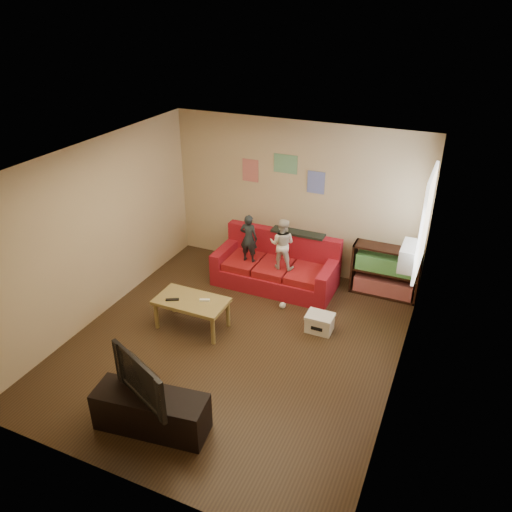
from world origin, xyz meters
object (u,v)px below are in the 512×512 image
at_px(child_b, 282,244).
at_px(television, 147,376).
at_px(bookshelf, 385,274).
at_px(tv_stand, 151,412).
at_px(sofa, 277,268).
at_px(coffee_table, 192,304).
at_px(file_box, 320,323).
at_px(child_a, 249,238).

xyz_separation_m(child_b, television, (-0.25, -3.47, -0.10)).
height_order(bookshelf, tv_stand, bookshelf).
bearing_deg(sofa, bookshelf, 12.10).
xyz_separation_m(coffee_table, television, (0.59, -1.92, 0.36)).
bearing_deg(child_b, television, 80.60).
distance_m(bookshelf, tv_stand, 4.43).
bearing_deg(child_b, file_box, 132.44).
xyz_separation_m(child_b, coffee_table, (-0.83, -1.54, -0.46)).
height_order(child_a, coffee_table, child_a).
bearing_deg(coffee_table, tv_stand, -73.08).
bearing_deg(television, child_a, 119.54).
bearing_deg(bookshelf, sofa, -167.90).
xyz_separation_m(sofa, bookshelf, (1.77, 0.38, 0.09)).
xyz_separation_m(sofa, child_a, (-0.45, -0.17, 0.55)).
relative_size(child_a, bookshelf, 0.77).
bearing_deg(sofa, coffee_table, -111.80).
relative_size(sofa, television, 2.11).
bearing_deg(child_a, coffee_table, 79.66).
height_order(file_box, tv_stand, tv_stand).
bearing_deg(bookshelf, child_b, -161.26).
height_order(child_b, tv_stand, child_b).
distance_m(child_a, file_box, 1.92).
bearing_deg(tv_stand, child_a, 87.86).
relative_size(child_b, television, 0.90).
relative_size(child_b, file_box, 2.16).
height_order(coffee_table, file_box, coffee_table).
xyz_separation_m(child_a, file_box, (1.55, -0.87, -0.71)).
distance_m(sofa, file_box, 1.52).
bearing_deg(television, sofa, 112.17).
bearing_deg(child_b, child_a, -5.31).
distance_m(coffee_table, file_box, 1.93).
bearing_deg(tv_stand, child_b, 77.97).
bearing_deg(tv_stand, sofa, 80.48).
relative_size(file_box, tv_stand, 0.31).
xyz_separation_m(coffee_table, file_box, (1.79, 0.68, -0.27)).
height_order(child_a, tv_stand, child_a).
bearing_deg(television, tv_stand, -156.26).
distance_m(child_a, tv_stand, 3.54).
relative_size(child_b, bookshelf, 0.80).
distance_m(bookshelf, television, 4.45).
bearing_deg(bookshelf, child_a, -166.10).
relative_size(tv_stand, television, 1.35).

